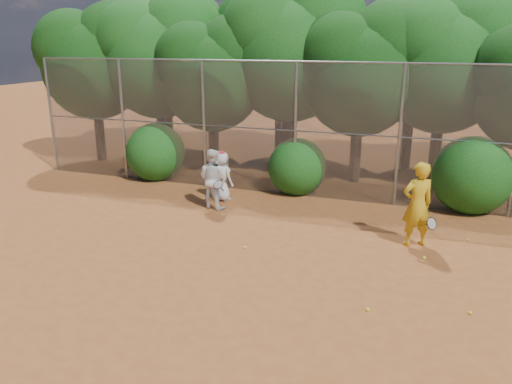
% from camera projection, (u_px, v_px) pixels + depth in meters
% --- Properties ---
extents(ground, '(80.00, 80.00, 0.00)m').
position_uv_depth(ground, '(261.00, 286.00, 9.71)').
color(ground, brown).
rests_on(ground, ground).
extents(fence_back, '(20.05, 0.09, 4.03)m').
position_uv_depth(fence_back, '(325.00, 131.00, 14.55)').
color(fence_back, gray).
rests_on(fence_back, ground).
extents(tree_0, '(4.38, 3.81, 6.00)m').
position_uv_depth(tree_0, '(95.00, 58.00, 18.83)').
color(tree_0, black).
rests_on(tree_0, ground).
extents(tree_1, '(4.64, 4.03, 6.35)m').
position_uv_depth(tree_1, '(159.00, 52.00, 18.41)').
color(tree_1, black).
rests_on(tree_1, ground).
extents(tree_2, '(3.99, 3.47, 5.47)m').
position_uv_depth(tree_2, '(214.00, 70.00, 17.14)').
color(tree_2, black).
rests_on(tree_2, ground).
extents(tree_3, '(4.89, 4.26, 6.70)m').
position_uv_depth(tree_3, '(292.00, 46.00, 17.01)').
color(tree_3, black).
rests_on(tree_3, ground).
extents(tree_4, '(4.19, 3.64, 5.73)m').
position_uv_depth(tree_4, '(362.00, 67.00, 15.85)').
color(tree_4, black).
rests_on(tree_4, ground).
extents(tree_5, '(4.51, 3.92, 6.17)m').
position_uv_depth(tree_5, '(447.00, 58.00, 15.69)').
color(tree_5, black).
rests_on(tree_5, ground).
extents(tree_9, '(4.83, 4.20, 6.62)m').
position_uv_depth(tree_9, '(166.00, 46.00, 20.75)').
color(tree_9, black).
rests_on(tree_9, ground).
extents(tree_10, '(5.15, 4.48, 7.06)m').
position_uv_depth(tree_10, '(283.00, 39.00, 19.24)').
color(tree_10, black).
rests_on(tree_10, ground).
extents(tree_11, '(4.64, 4.03, 6.35)m').
position_uv_depth(tree_11, '(416.00, 53.00, 17.41)').
color(tree_11, black).
rests_on(tree_11, ground).
extents(bush_0, '(2.00, 2.00, 2.00)m').
position_uv_depth(bush_0, '(155.00, 150.00, 17.02)').
color(bush_0, '#134B12').
rests_on(bush_0, ground).
extents(bush_1, '(1.80, 1.80, 1.80)m').
position_uv_depth(bush_1, '(297.00, 164.00, 15.44)').
color(bush_1, '#134B12').
rests_on(bush_1, ground).
extents(bush_2, '(2.20, 2.20, 2.20)m').
position_uv_depth(bush_2, '(472.00, 172.00, 13.78)').
color(bush_2, '#134B12').
rests_on(bush_2, ground).
extents(player_yellow, '(0.94, 0.78, 2.00)m').
position_uv_depth(player_yellow, '(417.00, 205.00, 11.38)').
color(player_yellow, gold).
rests_on(player_yellow, ground).
extents(player_teen, '(0.84, 0.69, 1.50)m').
position_uv_depth(player_teen, '(222.00, 176.00, 14.70)').
color(player_teen, silver).
rests_on(player_teen, ground).
extents(player_white, '(0.95, 0.85, 1.71)m').
position_uv_depth(player_white, '(213.00, 179.00, 14.02)').
color(player_white, silver).
rests_on(player_white, ground).
extents(ball_0, '(0.07, 0.07, 0.07)m').
position_uv_depth(ball_0, '(470.00, 313.00, 8.71)').
color(ball_0, '#D1EA2A').
rests_on(ball_0, ground).
extents(ball_1, '(0.07, 0.07, 0.07)m').
position_uv_depth(ball_1, '(424.00, 258.00, 10.89)').
color(ball_1, '#D1EA2A').
rests_on(ball_1, ground).
extents(ball_2, '(0.07, 0.07, 0.07)m').
position_uv_depth(ball_2, '(368.00, 310.00, 8.81)').
color(ball_2, '#D1EA2A').
rests_on(ball_2, ground).
extents(ball_4, '(0.07, 0.07, 0.07)m').
position_uv_depth(ball_4, '(245.00, 247.00, 11.44)').
color(ball_4, '#D1EA2A').
rests_on(ball_4, ground).
extents(ball_5, '(0.07, 0.07, 0.07)m').
position_uv_depth(ball_5, '(468.00, 240.00, 11.86)').
color(ball_5, '#D1EA2A').
rests_on(ball_5, ground).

